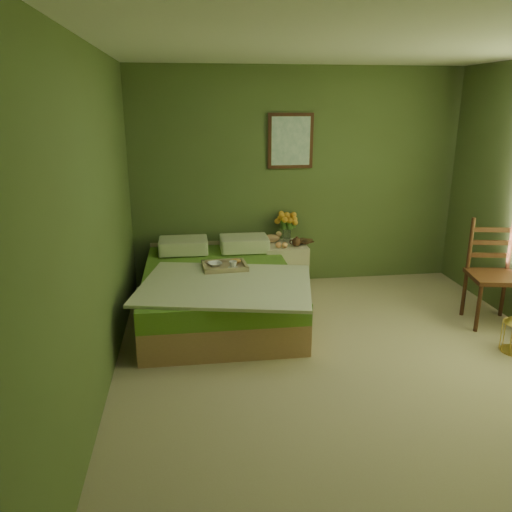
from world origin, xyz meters
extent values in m
plane|color=tan|center=(0.00, 0.00, 0.00)|extent=(4.50, 4.50, 0.00)
plane|color=silver|center=(0.00, 0.00, 2.60)|extent=(4.50, 4.50, 0.00)
plane|color=#4F6535|center=(0.00, 2.25, 1.30)|extent=(4.00, 0.00, 4.00)
plane|color=#4F6535|center=(-2.00, 0.00, 1.30)|extent=(0.00, 4.50, 4.50)
cube|color=#36180E|center=(-0.10, 2.23, 1.75)|extent=(0.54, 0.03, 0.64)
cube|color=silver|center=(-0.10, 2.21, 1.75)|extent=(0.46, 0.01, 0.56)
cube|color=tan|center=(-1.04, 1.23, 0.15)|extent=(1.52, 2.03, 0.30)
cube|color=olive|center=(-1.04, 1.23, 0.41)|extent=(1.52, 2.03, 0.20)
cube|color=beige|center=(-0.99, 0.77, 0.52)|extent=(1.81, 1.52, 0.03)
cube|color=beige|center=(-1.40, 1.94, 0.60)|extent=(0.56, 0.41, 0.16)
cube|color=beige|center=(-0.69, 1.94, 0.60)|extent=(0.56, 0.41, 0.16)
cube|color=tan|center=(-0.97, 1.24, 0.53)|extent=(0.47, 0.38, 0.04)
ellipsoid|color=#B77A38|center=(-0.85, 1.33, 0.58)|extent=(0.12, 0.07, 0.05)
cube|color=beige|center=(-0.20, 1.98, 0.28)|extent=(0.51, 0.51, 0.56)
cylinder|color=silver|center=(-0.15, 2.10, 0.65)|extent=(0.10, 0.10, 0.18)
ellipsoid|color=tan|center=(-0.34, 2.08, 0.61)|extent=(0.21, 0.11, 0.10)
sphere|color=#E19057|center=(-0.30, 1.83, 0.59)|extent=(0.07, 0.07, 0.07)
sphere|color=#E19057|center=(-0.23, 1.81, 0.59)|extent=(0.07, 0.07, 0.07)
cube|color=#36180E|center=(1.70, 0.68, 0.50)|extent=(0.55, 0.55, 0.04)
cylinder|color=#36180E|center=(1.50, 0.47, 0.25)|extent=(0.04, 0.04, 0.50)
cylinder|color=#36180E|center=(1.50, 0.88, 0.25)|extent=(0.04, 0.04, 0.50)
cylinder|color=#36180E|center=(1.90, 0.88, 0.25)|extent=(0.04, 0.04, 0.50)
cube|color=#36180E|center=(1.70, 0.88, 0.79)|extent=(0.41, 0.12, 0.56)
imported|color=#381E0F|center=(-0.02, 2.00, 0.57)|extent=(0.24, 0.26, 0.02)
imported|color=#472819|center=(-0.02, 2.00, 0.59)|extent=(0.23, 0.25, 0.02)
imported|color=white|center=(-1.07, 1.29, 0.56)|extent=(0.18, 0.18, 0.04)
imported|color=white|center=(-0.89, 1.18, 0.59)|extent=(0.11, 0.11, 0.08)
camera|label=1|loc=(-1.31, -3.68, 2.17)|focal=35.00mm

